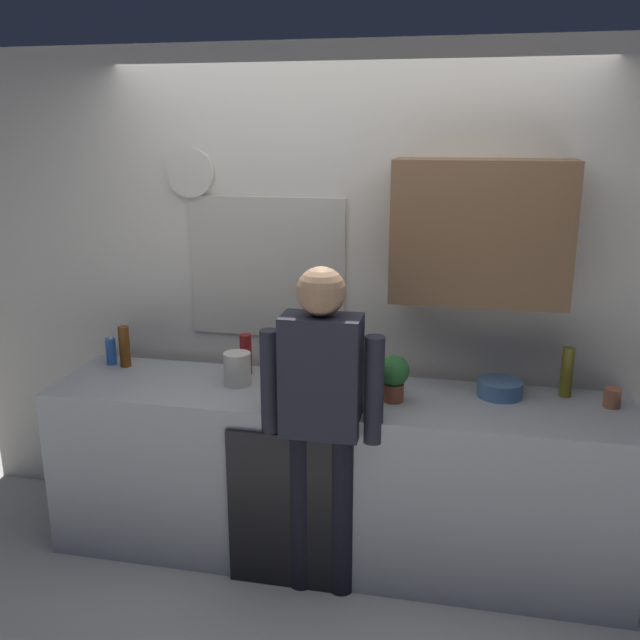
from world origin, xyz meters
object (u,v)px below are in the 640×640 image
object	(u,v)px
cup_terracotta_mug	(612,398)
mixing_bowl	(500,388)
storage_canister	(237,369)
person_at_sink	(321,407)
bottle_amber_beer	(125,346)
dish_soap	(111,351)
coffee_maker	(335,374)
bottle_olive_oil	(567,372)
potted_plant	(394,375)
bottle_red_vinegar	(246,354)

from	to	relation	value
cup_terracotta_mug	mixing_bowl	world-z (taller)	cup_terracotta_mug
storage_canister	person_at_sink	size ratio (longest dim) A/B	0.11
bottle_amber_beer	storage_canister	xyz separation A→B (m)	(0.70, -0.14, -0.03)
bottle_amber_beer	mixing_bowl	bearing A→B (deg)	-0.95
mixing_bowl	dish_soap	distance (m)	2.11
dish_soap	storage_canister	distance (m)	0.81
coffee_maker	storage_canister	bearing A→B (deg)	165.76
coffee_maker	storage_canister	distance (m)	0.56
bottle_amber_beer	dish_soap	bearing A→B (deg)	169.57
storage_canister	cup_terracotta_mug	bearing A→B (deg)	2.42
bottle_olive_oil	bottle_amber_beer	bearing A→B (deg)	-179.17
dish_soap	person_at_sink	bearing A→B (deg)	-20.59
bottle_amber_beer	potted_plant	xyz separation A→B (m)	(1.51, -0.20, 0.02)
bottle_olive_oil	storage_canister	bearing A→B (deg)	-173.81
storage_canister	person_at_sink	bearing A→B (deg)	-32.86
cup_terracotta_mug	person_at_sink	distance (m)	1.39
storage_canister	bottle_red_vinegar	bearing A→B (deg)	92.19
coffee_maker	cup_terracotta_mug	distance (m)	1.32
coffee_maker	cup_terracotta_mug	world-z (taller)	coffee_maker
cup_terracotta_mug	dish_soap	xyz separation A→B (m)	(-2.63, 0.08, 0.03)
bottle_red_vinegar	person_at_sink	xyz separation A→B (m)	(0.52, -0.49, -0.06)
coffee_maker	person_at_sink	world-z (taller)	person_at_sink
bottle_amber_beer	storage_canister	bearing A→B (deg)	-11.56
dish_soap	bottle_red_vinegar	bearing A→B (deg)	0.30
mixing_bowl	dish_soap	xyz separation A→B (m)	(-2.11, 0.05, 0.04)
bottle_olive_oil	mixing_bowl	world-z (taller)	bottle_olive_oil
coffee_maker	bottle_amber_beer	xyz separation A→B (m)	(-1.24, 0.28, -0.03)
bottle_amber_beer	mixing_bowl	world-z (taller)	bottle_amber_beer
coffee_maker	mixing_bowl	size ratio (longest dim) A/B	1.50
bottle_red_vinegar	dish_soap	world-z (taller)	bottle_red_vinegar
person_at_sink	cup_terracotta_mug	bearing A→B (deg)	20.47
bottle_amber_beer	bottle_olive_oil	bearing A→B (deg)	0.83
cup_terracotta_mug	coffee_maker	bearing A→B (deg)	-170.60
dish_soap	bottle_olive_oil	bearing A→B (deg)	0.40
cup_terracotta_mug	storage_canister	xyz separation A→B (m)	(-1.83, -0.08, 0.04)
potted_plant	coffee_maker	bearing A→B (deg)	-164.38
bottle_amber_beer	cup_terracotta_mug	size ratio (longest dim) A/B	2.50
cup_terracotta_mug	mixing_bowl	distance (m)	0.52
person_at_sink	bottle_red_vinegar	bearing A→B (deg)	139.67
person_at_sink	coffee_maker	bearing A→B (deg)	84.69
potted_plant	storage_canister	distance (m)	0.81
cup_terracotta_mug	potted_plant	bearing A→B (deg)	-172.30
bottle_olive_oil	dish_soap	world-z (taller)	bottle_olive_oil
bottle_olive_oil	storage_canister	distance (m)	1.64
cup_terracotta_mug	bottle_olive_oil	bearing A→B (deg)	153.54
bottle_olive_oil	bottle_amber_beer	xyz separation A→B (m)	(-2.34, -0.03, -0.01)
mixing_bowl	potted_plant	xyz separation A→B (m)	(-0.51, -0.17, 0.09)
bottle_olive_oil	bottle_amber_beer	size ratio (longest dim) A/B	1.09
coffee_maker	dish_soap	bearing A→B (deg)	167.43
coffee_maker	potted_plant	world-z (taller)	coffee_maker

